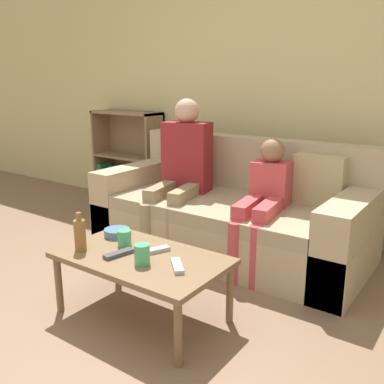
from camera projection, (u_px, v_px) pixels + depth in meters
name	position (u px, v px, depth m)	size (l,w,h in m)	color
ground_plane	(43.00, 364.00, 2.00)	(22.00, 22.00, 0.00)	#84664C
wall_back	(275.00, 78.00, 3.57)	(12.00, 0.06, 2.60)	beige
couch	(232.00, 215.00, 3.29)	(2.04, 0.94, 0.84)	tan
bookshelf	(126.00, 165.00, 4.58)	(0.78, 0.28, 0.97)	#8E7051
coffee_table	(142.00, 262.00, 2.32)	(0.93, 0.54, 0.37)	brown
person_adult	(183.00, 163.00, 3.35)	(0.45, 0.69, 1.15)	#9E8966
person_child	(264.00, 196.00, 2.94)	(0.33, 0.67, 0.89)	#C6474C
cup_near	(124.00, 238.00, 2.44)	(0.08, 0.08, 0.09)	#4CB77A
cup_far	(142.00, 254.00, 2.19)	(0.08, 0.08, 0.11)	#4CB77A
tv_remote_0	(177.00, 266.00, 2.15)	(0.15, 0.15, 0.02)	#B7B7BC
tv_remote_1	(119.00, 254.00, 2.30)	(0.08, 0.18, 0.02)	#47474C
tv_remote_2	(155.00, 250.00, 2.35)	(0.11, 0.17, 0.02)	#B7B7BC
snack_bowl	(117.00, 232.00, 2.59)	(0.15, 0.15, 0.05)	teal
bottle	(80.00, 234.00, 2.36)	(0.06, 0.06, 0.22)	olive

